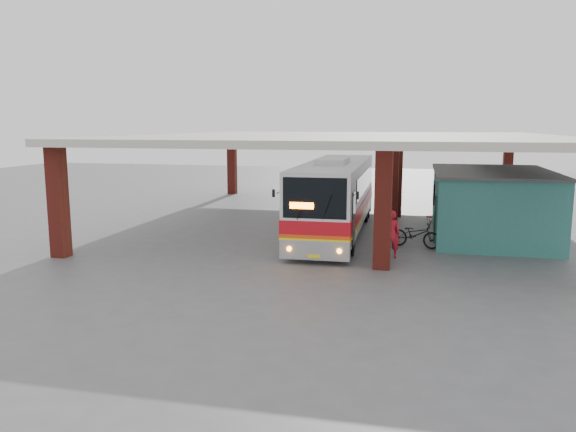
% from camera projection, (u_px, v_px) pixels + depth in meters
% --- Properties ---
extents(ground, '(90.00, 90.00, 0.00)m').
position_uv_depth(ground, '(315.00, 247.00, 23.98)').
color(ground, '#515154').
rests_on(ground, ground).
extents(brick_columns, '(20.10, 21.60, 4.35)m').
position_uv_depth(brick_columns, '(362.00, 185.00, 28.11)').
color(brick_columns, maroon).
rests_on(brick_columns, ground).
extents(canopy_roof, '(21.00, 23.00, 0.30)m').
position_uv_depth(canopy_roof, '(348.00, 138.00, 29.38)').
color(canopy_roof, beige).
rests_on(canopy_roof, brick_columns).
extents(shop_building, '(5.20, 8.20, 3.11)m').
position_uv_depth(shop_building, '(491.00, 204.00, 25.88)').
color(shop_building, '#2D6C71').
rests_on(shop_building, ground).
extents(coach_bus, '(2.93, 12.70, 3.68)m').
position_uv_depth(coach_bus, '(335.00, 196.00, 26.53)').
color(coach_bus, silver).
rests_on(coach_bus, ground).
extents(motorcycle, '(2.29, 1.30, 1.14)m').
position_uv_depth(motorcycle, '(415.00, 234.00, 23.84)').
color(motorcycle, black).
rests_on(motorcycle, ground).
extents(pedestrian, '(0.72, 0.50, 1.89)m').
position_uv_depth(pedestrian, '(391.00, 234.00, 21.93)').
color(pedestrian, red).
rests_on(pedestrian, ground).
extents(red_chair, '(0.55, 0.55, 0.79)m').
position_uv_depth(red_chair, '(433.00, 214.00, 30.49)').
color(red_chair, '#B41B13').
rests_on(red_chair, ground).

